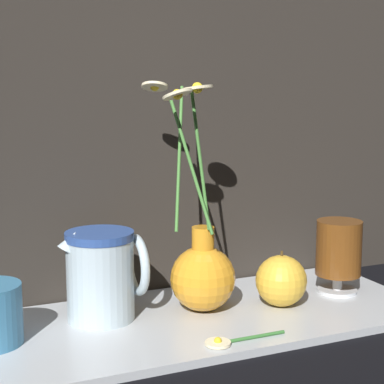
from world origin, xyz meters
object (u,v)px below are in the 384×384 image
object	(u,v)px
ceramic_pitcher	(103,271)
tea_glass	(339,250)
vase_with_flowers	(202,270)
orange_fruit	(281,281)

from	to	relation	value
ceramic_pitcher	tea_glass	xyz separation A→B (m)	(0.40, -0.04, -0.00)
vase_with_flowers	tea_glass	world-z (taller)	vase_with_flowers
vase_with_flowers	ceramic_pitcher	bearing A→B (deg)	170.35
vase_with_flowers	tea_glass	bearing A→B (deg)	-2.79
tea_glass	orange_fruit	bearing A→B (deg)	-171.14
orange_fruit	tea_glass	bearing A→B (deg)	8.86
ceramic_pitcher	orange_fruit	bearing A→B (deg)	-11.71
vase_with_flowers	orange_fruit	xyz separation A→B (m)	(0.13, -0.03, -0.02)
tea_glass	orange_fruit	size ratio (longest dim) A/B	1.38
ceramic_pitcher	tea_glass	bearing A→B (deg)	-5.41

